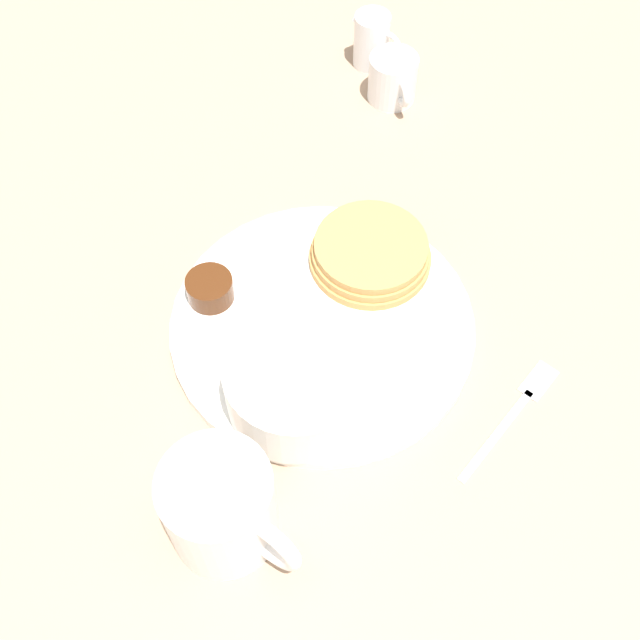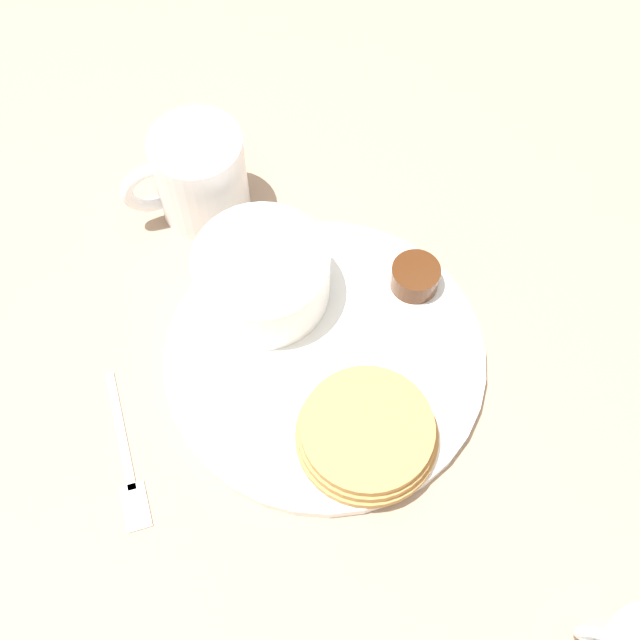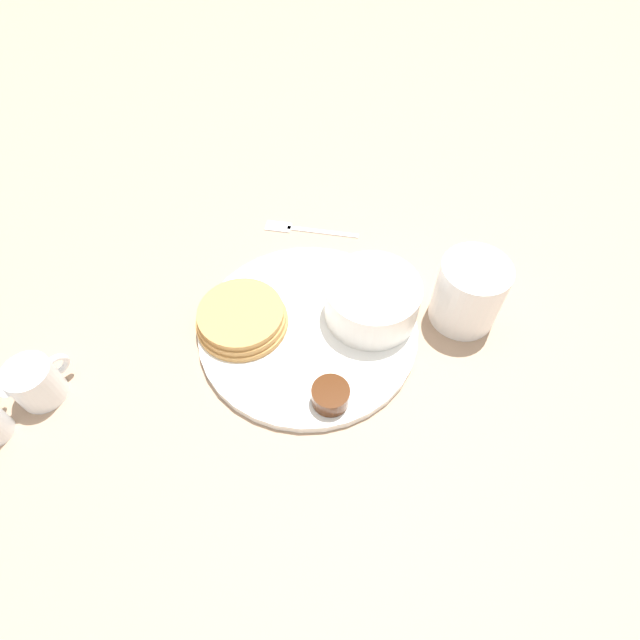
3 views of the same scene
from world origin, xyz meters
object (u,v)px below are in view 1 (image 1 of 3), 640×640
coffee_mug (223,509)px  creamer_pitcher_near (393,78)px  plate (322,326)px  creamer_pitcher_far (372,40)px  bowl (296,384)px  fork (518,407)px

coffee_mug → creamer_pitcher_near: (0.15, -0.51, -0.02)m
plate → creamer_pitcher_far: (0.15, -0.34, 0.03)m
bowl → coffee_mug: bearing=97.2°
creamer_pitcher_near → creamer_pitcher_far: bearing=-37.1°
creamer_pitcher_far → fork: 0.47m
plate → coffee_mug: bearing=101.4°
creamer_pitcher_near → fork: 0.41m
fork → coffee_mug: bearing=56.8°
bowl → creamer_pitcher_near: (0.13, -0.39, -0.01)m
plate → fork: plate is taller
plate → coffee_mug: (-0.04, 0.20, 0.04)m
plate → bowl: bearing=107.5°
coffee_mug → fork: (-0.15, -0.22, -0.04)m
creamer_pitcher_far → plate: bearing=114.2°
creamer_pitcher_near → creamer_pitcher_far: creamer_pitcher_far is taller
plate → bowl: bowl is taller
creamer_pitcher_near → coffee_mug: bearing=106.0°
bowl → fork: bowl is taller
creamer_pitcher_near → fork: (-0.29, 0.28, -0.03)m
plate → bowl: size_ratio=2.35×
bowl → fork: bearing=-147.4°
coffee_mug → fork: coffee_mug is taller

